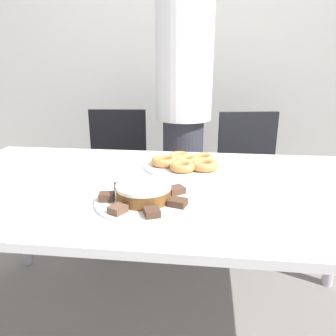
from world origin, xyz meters
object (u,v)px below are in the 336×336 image
(napkin, at_px, (14,168))
(office_chair_right, at_px, (250,186))
(plate_cake, at_px, (144,201))
(person_standing, at_px, (184,111))
(office_chair_left, at_px, (116,180))
(plate_donuts, at_px, (186,166))
(frosted_cake, at_px, (144,192))

(napkin, bearing_deg, office_chair_right, 32.01)
(plate_cake, bearing_deg, person_standing, 86.14)
(person_standing, relative_size, office_chair_left, 1.95)
(plate_cake, height_order, plate_donuts, same)
(office_chair_right, height_order, plate_donuts, office_chair_right)
(office_chair_left, xyz_separation_m, plate_donuts, (0.52, -0.63, 0.32))
(person_standing, height_order, plate_cake, person_standing)
(plate_cake, xyz_separation_m, napkin, (-0.67, 0.31, -0.00))
(person_standing, distance_m, frosted_cake, 0.99)
(office_chair_right, bearing_deg, office_chair_left, 169.98)
(office_chair_left, distance_m, frosted_cake, 1.17)
(office_chair_left, height_order, office_chair_right, same)
(office_chair_right, bearing_deg, plate_donuts, -132.06)
(office_chair_right, bearing_deg, napkin, -157.98)
(person_standing, height_order, office_chair_right, person_standing)
(person_standing, height_order, plate_donuts, person_standing)
(office_chair_right, height_order, plate_cake, office_chair_right)
(office_chair_right, xyz_separation_m, plate_donuts, (-0.39, -0.63, 0.32))
(plate_cake, distance_m, plate_donuts, 0.44)
(office_chair_left, xyz_separation_m, napkin, (-0.27, -0.74, 0.32))
(office_chair_left, height_order, frosted_cake, office_chair_left)
(frosted_cake, height_order, napkin, frosted_cake)
(plate_donuts, bearing_deg, person_standing, 95.55)
(person_standing, height_order, frosted_cake, person_standing)
(person_standing, height_order, napkin, person_standing)
(person_standing, xyz_separation_m, plate_cake, (-0.07, -0.98, -0.18))
(person_standing, bearing_deg, plate_cake, -93.86)
(office_chair_left, height_order, plate_cake, office_chair_left)
(plate_cake, relative_size, plate_donuts, 0.87)
(napkin, bearing_deg, plate_donuts, 8.01)
(frosted_cake, bearing_deg, plate_cake, 0.00)
(plate_cake, bearing_deg, napkin, 155.24)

